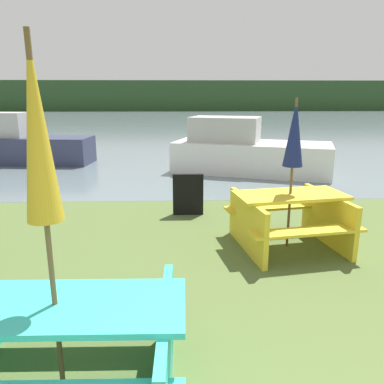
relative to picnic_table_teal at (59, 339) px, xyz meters
name	(u,v)px	position (x,y,z in m)	size (l,w,h in m)	color
water	(185,120)	(1.49, 30.10, -0.45)	(60.00, 50.00, 0.00)	slate
far_treeline	(182,96)	(1.49, 50.10, 1.55)	(80.00, 1.60, 4.00)	#284723
picnic_table_teal	(59,339)	(0.00, 0.00, 0.00)	(1.82, 1.41, 0.73)	#33B7A8
picnic_table_yellow	(289,216)	(2.42, 2.65, 0.01)	(1.72, 1.61, 0.79)	yellow
umbrella_gold	(38,135)	(0.00, 0.00, 1.43)	(0.23, 0.23, 2.50)	brown
umbrella_navy	(294,134)	(2.42, 2.65, 1.16)	(0.27, 0.27, 2.09)	brown
boat	(246,152)	(2.77, 8.02, 0.13)	(4.57, 2.97, 1.53)	silver
boat_second	(17,145)	(-4.23, 9.72, 0.14)	(4.42, 1.68, 1.59)	#333856
signboard	(188,194)	(1.04, 4.20, -0.07)	(0.55, 0.08, 0.75)	black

